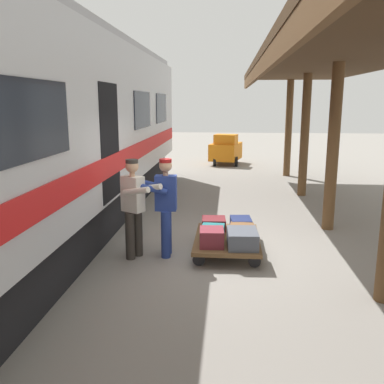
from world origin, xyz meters
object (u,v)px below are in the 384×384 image
object	(u,v)px
suitcase_slate_roller	(242,239)
baggage_tug	(226,150)
suitcase_navy_fabric	(241,224)
luggage_cart	(227,239)
suitcase_brown_leather	(242,232)
porter_in_overalls	(165,204)
suitcase_burgundy_valise	(212,237)
train_car	(26,135)
porter_by_door	(134,205)
suitcase_teal_softside	(213,231)
suitcase_maroon_trunk	(214,224)

from	to	relation	value
suitcase_slate_roller	baggage_tug	size ratio (longest dim) A/B	0.33
suitcase_navy_fabric	suitcase_slate_roller	bearing A→B (deg)	90.00
luggage_cart	suitcase_brown_leather	distance (m)	0.30
suitcase_slate_roller	porter_in_overalls	xyz separation A→B (m)	(1.32, -0.20, 0.51)
luggage_cart	suitcase_burgundy_valise	xyz separation A→B (m)	(0.26, 0.47, 0.19)
train_car	suitcase_brown_leather	xyz separation A→B (m)	(-3.79, -0.06, -1.68)
suitcase_brown_leather	suitcase_burgundy_valise	bearing A→B (deg)	42.66
luggage_cart	suitcase_slate_roller	distance (m)	0.56
suitcase_navy_fabric	suitcase_slate_roller	size ratio (longest dim) A/B	0.76
suitcase_navy_fabric	suitcase_brown_leather	size ratio (longest dim) A/B	1.05
porter_by_door	suitcase_teal_softside	bearing A→B (deg)	-162.86
suitcase_burgundy_valise	suitcase_brown_leather	world-z (taller)	suitcase_burgundy_valise
suitcase_teal_softside	porter_by_door	bearing A→B (deg)	17.14
train_car	suitcase_brown_leather	distance (m)	4.15
suitcase_burgundy_valise	porter_in_overalls	world-z (taller)	porter_in_overalls
suitcase_burgundy_valise	porter_in_overalls	size ratio (longest dim) A/B	0.27
porter_in_overalls	suitcase_teal_softside	bearing A→B (deg)	-161.65
luggage_cart	porter_in_overalls	distance (m)	1.30
suitcase_navy_fabric	suitcase_burgundy_valise	bearing A→B (deg)	61.52
suitcase_burgundy_valise	porter_by_door	bearing A→B (deg)	-2.78
luggage_cart	baggage_tug	bearing A→B (deg)	-89.39
porter_by_door	suitcase_navy_fabric	bearing A→B (deg)	-154.38
porter_in_overalls	luggage_cart	bearing A→B (deg)	-165.83
luggage_cart	suitcase_teal_softside	size ratio (longest dim) A/B	3.79
luggage_cart	porter_by_door	world-z (taller)	porter_by_door
suitcase_brown_leather	suitcase_teal_softside	distance (m)	0.51
luggage_cart	suitcase_navy_fabric	bearing A→B (deg)	-118.48
suitcase_burgundy_valise	suitcase_maroon_trunk	distance (m)	0.94
suitcase_navy_fabric	suitcase_maroon_trunk	size ratio (longest dim) A/B	1.08
luggage_cart	baggage_tug	xyz separation A→B (m)	(0.12, -10.82, 0.40)
porter_by_door	suitcase_brown_leather	bearing A→B (deg)	-167.47
suitcase_slate_roller	porter_by_door	distance (m)	1.90
suitcase_navy_fabric	porter_in_overalls	distance (m)	1.61
luggage_cart	suitcase_maroon_trunk	xyz separation A→B (m)	(0.26, -0.47, 0.15)
suitcase_brown_leather	porter_in_overalls	size ratio (longest dim) A/B	0.27
suitcase_navy_fabric	suitcase_teal_softside	bearing A→B (deg)	42.66
suitcase_brown_leather	suitcase_navy_fabric	bearing A→B (deg)	-90.00
luggage_cart	suitcase_slate_roller	world-z (taller)	suitcase_slate_roller
suitcase_teal_softside	porter_in_overalls	bearing A→B (deg)	18.35
porter_by_door	baggage_tug	world-z (taller)	porter_by_door
suitcase_burgundy_valise	suitcase_slate_roller	world-z (taller)	suitcase_burgundy_valise
suitcase_slate_roller	porter_in_overalls	distance (m)	1.43
train_car	suitcase_teal_softside	world-z (taller)	train_car
luggage_cart	suitcase_burgundy_valise	world-z (taller)	suitcase_burgundy_valise
luggage_cart	suitcase_maroon_trunk	world-z (taller)	suitcase_maroon_trunk
train_car	suitcase_burgundy_valise	size ratio (longest dim) A/B	35.27
luggage_cart	suitcase_burgundy_valise	bearing A→B (deg)	61.52
luggage_cart	suitcase_teal_softside	world-z (taller)	suitcase_teal_softside
suitcase_maroon_trunk	porter_in_overalls	world-z (taller)	porter_in_overalls
porter_in_overalls	suitcase_brown_leather	bearing A→B (deg)	-168.48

